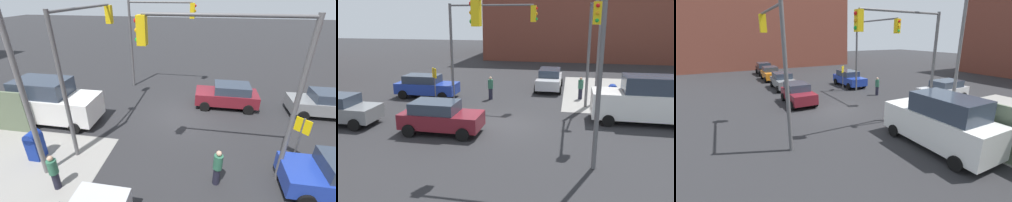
{
  "view_description": "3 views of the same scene",
  "coord_description": "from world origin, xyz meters",
  "views": [
    {
      "loc": [
        -1.23,
        12.21,
        7.05
      ],
      "look_at": [
        0.64,
        1.29,
        1.64
      ],
      "focal_mm": 24.0,
      "sensor_mm": 36.0,
      "label": 1
    },
    {
      "loc": [
        3.46,
        -16.56,
        5.75
      ],
      "look_at": [
        -0.06,
        1.03,
        1.05
      ],
      "focal_mm": 35.0,
      "sensor_mm": 36.0,
      "label": 2
    },
    {
      "loc": [
        14.02,
        -6.82,
        5.12
      ],
      "look_at": [
        0.66,
        0.37,
        0.77
      ],
      "focal_mm": 24.0,
      "sensor_mm": 36.0,
      "label": 3
    }
  ],
  "objects": [
    {
      "name": "coupe_maroon",
      "position": [
        -2.83,
        -1.88,
        0.84
      ],
      "size": [
        4.03,
        2.02,
        1.62
      ],
      "color": "maroon",
      "rests_on": "ground"
    },
    {
      "name": "street_lamp_corner",
      "position": [
        5.16,
        5.43,
        4.7
      ],
      "size": [
        0.64,
        2.67,
        8.0
      ],
      "color": "slate",
      "rests_on": "ground"
    },
    {
      "name": "mailbox_blue",
      "position": [
        6.2,
        5.0,
        0.76
      ],
      "size": [
        0.56,
        0.64,
        1.43
      ],
      "color": "navy",
      "rests_on": "ground"
    },
    {
      "name": "pedestrian_crossing",
      "position": [
        4.2,
        6.5,
        0.82
      ],
      "size": [
        0.36,
        0.36,
        1.58
      ],
      "rotation": [
        0.0,
        0.0,
        4.18
      ],
      "color": "#2D664C",
      "rests_on": "ground"
    },
    {
      "name": "warning_sign_two_way",
      "position": [
        -5.4,
        3.5,
        1.64
      ],
      "size": [
        0.48,
        0.48,
        2.4
      ],
      "color": "#4C4C4C",
      "rests_on": "ground"
    },
    {
      "name": "traffic_signal_se_corner",
      "position": [
        2.64,
        -4.5,
        4.6
      ],
      "size": [
        4.94,
        0.36,
        6.5
      ],
      "color": "#59595B",
      "rests_on": "ground"
    },
    {
      "name": "traffic_signal_ne_corner",
      "position": [
        4.5,
        2.29,
        4.65
      ],
      "size": [
        0.36,
        5.76,
        6.5
      ],
      "color": "#59595B",
      "rests_on": "ground"
    },
    {
      "name": "pedestrian_waiting",
      "position": [
        -2.0,
        5.2,
        0.84
      ],
      "size": [
        0.36,
        0.36,
        1.62
      ],
      "rotation": [
        0.0,
        0.0,
        5.82
      ],
      "color": "#2D664C",
      "rests_on": "ground"
    },
    {
      "name": "ground_plane",
      "position": [
        0.0,
        0.0,
        0.0
      ],
      "size": [
        120.0,
        120.0,
        0.0
      ],
      "primitive_type": "plane",
      "color": "#28282B"
    },
    {
      "name": "hatchback_gray",
      "position": [
        -8.76,
        -1.63,
        0.84
      ],
      "size": [
        4.16,
        2.02,
        1.62
      ],
      "color": "slate",
      "rests_on": "ground"
    },
    {
      "name": "van_white_delivery",
      "position": [
        7.49,
        1.8,
        1.28
      ],
      "size": [
        5.4,
        2.32,
        2.62
      ],
      "color": "white",
      "rests_on": "ground"
    },
    {
      "name": "traffic_signal_nw_corner",
      "position": [
        -2.25,
        4.5,
        4.65
      ],
      "size": [
        5.86,
        0.36,
        6.5
      ],
      "color": "#59595B",
      "rests_on": "ground"
    }
  ]
}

